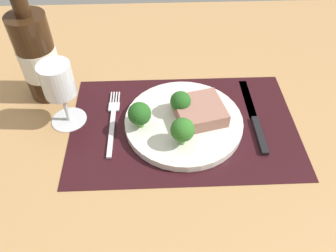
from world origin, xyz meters
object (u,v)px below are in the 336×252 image
at_px(plate, 184,122).
at_px(knife, 255,120).
at_px(fork, 113,121).
at_px(steak, 200,111).
at_px(wine_glass, 58,84).
at_px(wine_bottle, 37,56).

height_order(plate, knife, plate).
bearing_deg(fork, plate, -8.66).
relative_size(steak, fork, 0.51).
bearing_deg(fork, wine_glass, 169.25).
height_order(plate, wine_bottle, wine_bottle).
relative_size(fork, wine_bottle, 0.66).
relative_size(plate, wine_bottle, 0.85).
distance_m(plate, fork, 0.15).
bearing_deg(wine_glass, knife, -3.06).
distance_m(knife, wine_bottle, 0.48).
bearing_deg(plate, wine_bottle, 158.66).
bearing_deg(wine_bottle, fork, -34.16).
distance_m(plate, steak, 0.04).
bearing_deg(steak, knife, -1.43).
height_order(steak, knife, steak).
bearing_deg(fork, wine_bottle, 142.56).
xyz_separation_m(plate, wine_glass, (-0.25, 0.03, 0.09)).
bearing_deg(knife, wine_glass, 176.41).
height_order(fork, knife, knife).
distance_m(fork, wine_bottle, 0.21).
xyz_separation_m(plate, wine_bottle, (-0.31, 0.12, 0.09)).
bearing_deg(knife, wine_bottle, 165.52).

